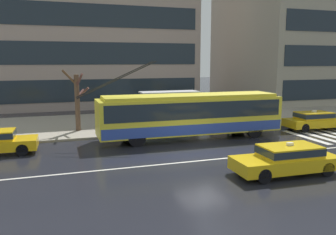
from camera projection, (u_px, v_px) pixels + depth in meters
The scene contains 15 objects.
ground_plane at pixel (201, 154), 18.64m from camera, with size 160.00×160.00×0.00m, color black.
sidewalk_slab at pixel (150, 121), 28.25m from camera, with size 80.00×10.00×0.14m, color gray.
crosswalk_stripe_edge_near at pixel (305, 137), 22.69m from camera, with size 0.44×4.40×0.01m, color beige.
crosswalk_stripe_inner_a at pixel (317, 136), 22.98m from camera, with size 0.44×4.40×0.01m, color beige.
crosswalk_stripe_center at pixel (328, 135), 23.26m from camera, with size 0.44×4.40×0.01m, color beige.
lane_centre_line at pixel (211, 160), 17.52m from camera, with size 72.00×0.14×0.01m, color silver.
trolleybus at pixel (191, 114), 22.11m from camera, with size 12.83×2.67×4.89m.
taxi_ahead_of_bus at pixel (315, 120), 25.16m from camera, with size 4.52×1.98×1.39m.
taxi_oncoming_near at pixel (287, 158), 15.22m from camera, with size 4.71×1.91×1.39m.
bus_shelter at pixel (168, 101), 25.42m from camera, with size 4.22×1.50×2.57m.
pedestrian_at_shelter at pixel (229, 105), 25.32m from camera, with size 1.14×1.14×1.99m.
pedestrian_approaching_curb at pixel (135, 108), 23.37m from camera, with size 1.11×1.11×2.06m.
street_tree_bare at pixel (77, 99), 23.78m from camera, with size 1.75×1.81×4.18m.
office_tower_corner_left at pixel (89, 20), 38.62m from camera, with size 22.67×10.73×18.56m.
office_tower_corner_right at pixel (325, 29), 44.93m from camera, with size 25.28×15.76×17.85m.
Camera 1 is at (-7.40, -16.60, 4.90)m, focal length 37.50 mm.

